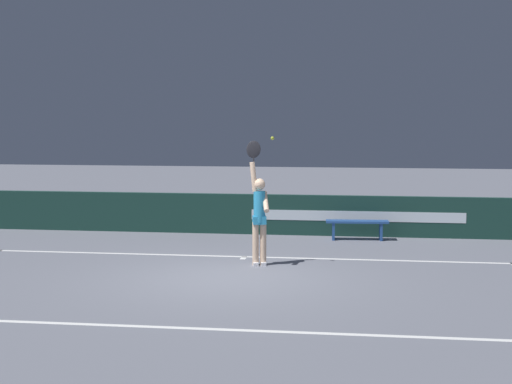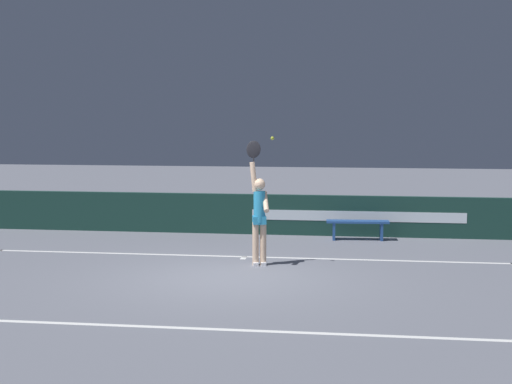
{
  "view_description": "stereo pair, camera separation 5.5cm",
  "coord_description": "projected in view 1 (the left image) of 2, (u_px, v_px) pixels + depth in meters",
  "views": [
    {
      "loc": [
        2.46,
        -13.86,
        3.0
      ],
      "look_at": [
        0.36,
        1.34,
        1.46
      ],
      "focal_mm": 54.65,
      "sensor_mm": 36.0,
      "label": 1
    },
    {
      "loc": [
        2.52,
        -13.86,
        3.0
      ],
      "look_at": [
        0.36,
        1.34,
        1.46
      ],
      "focal_mm": 54.65,
      "sensor_mm": 36.0,
      "label": 2
    }
  ],
  "objects": [
    {
      "name": "tennis_player",
      "position": [
        259.0,
        214.0,
        15.4
      ],
      "size": [
        0.5,
        0.48,
        2.49
      ],
      "color": "beige",
      "rests_on": "ground"
    },
    {
      "name": "court_lines",
      "position": [
        221.0,
        285.0,
        13.7
      ],
      "size": [
        11.07,
        5.67,
        0.0
      ],
      "color": "white",
      "rests_on": "ground"
    },
    {
      "name": "back_wall",
      "position": [
        264.0,
        214.0,
        19.46
      ],
      "size": [
        16.31,
        0.18,
        1.0
      ],
      "color": "#17372F",
      "rests_on": "ground"
    },
    {
      "name": "courtside_bench_near",
      "position": [
        357.0,
        225.0,
        18.59
      ],
      "size": [
        1.5,
        0.45,
        0.47
      ],
      "color": "#244B8E",
      "rests_on": "ground"
    },
    {
      "name": "ground_plane",
      "position": [
        227.0,
        278.0,
        14.3
      ],
      "size": [
        60.0,
        60.0,
        0.0
      ],
      "primitive_type": "plane",
      "color": "slate"
    },
    {
      "name": "tennis_ball",
      "position": [
        272.0,
        138.0,
        15.1
      ],
      "size": [
        0.07,
        0.07,
        0.07
      ],
      "color": "#C8D935"
    }
  ]
}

